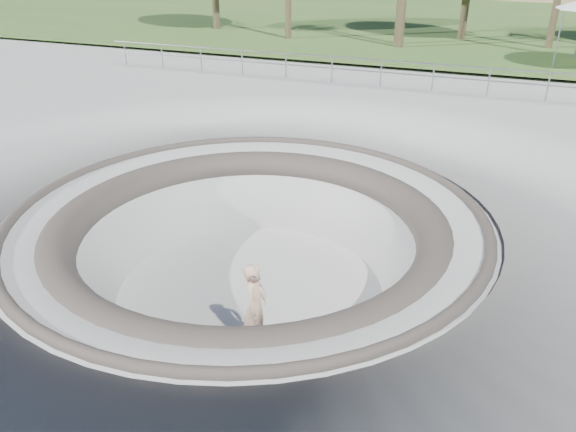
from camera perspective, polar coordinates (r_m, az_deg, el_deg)
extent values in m
plane|color=#AFAFA9|center=(12.13, -4.06, 0.24)|extent=(180.00, 180.00, 0.00)
torus|color=#AFAFA9|center=(13.13, -3.79, -7.64)|extent=(14.00, 14.00, 4.00)
cylinder|color=#AFAFA9|center=(13.10, -3.79, -7.46)|extent=(6.60, 6.60, 0.10)
torus|color=#453D37|center=(12.14, -4.06, 0.15)|extent=(10.24, 10.24, 0.24)
torus|color=#453D37|center=(12.34, -4.00, -1.64)|extent=(8.91, 8.91, 0.81)
cube|color=#375D25|center=(44.34, 16.35, 18.58)|extent=(180.00, 36.00, 0.12)
ellipsoid|color=olive|center=(71.10, -0.62, 16.62)|extent=(50.40, 36.00, 23.40)
ellipsoid|color=olive|center=(71.08, 24.73, 13.14)|extent=(61.60, 44.00, 28.60)
cylinder|color=gray|center=(22.70, 9.52, 15.33)|extent=(25.00, 0.05, 0.05)
cylinder|color=gray|center=(22.78, 9.44, 14.22)|extent=(25.00, 0.05, 0.05)
cube|color=olive|center=(11.29, -3.21, -12.89)|extent=(0.94, 0.49, 0.02)
cylinder|color=#B5B6BA|center=(11.32, -3.20, -13.04)|extent=(0.09, 0.19, 0.04)
cylinder|color=#B5B6BA|center=(11.32, -3.20, -13.04)|extent=(0.09, 0.19, 0.04)
cylinder|color=white|center=(11.32, -3.20, -13.08)|extent=(0.08, 0.05, 0.07)
cylinder|color=white|center=(11.32, -3.20, -13.08)|extent=(0.08, 0.05, 0.07)
cylinder|color=white|center=(11.32, -3.20, -13.08)|extent=(0.08, 0.05, 0.07)
cylinder|color=white|center=(11.32, -3.20, -13.08)|extent=(0.08, 0.05, 0.07)
imported|color=#D3A988|center=(10.74, -3.33, -9.12)|extent=(0.51, 0.71, 1.80)
cylinder|color=gray|center=(27.32, 26.64, 15.41)|extent=(0.06, 0.06, 2.32)
cylinder|color=gray|center=(30.24, 26.40, 16.25)|extent=(0.06, 0.06, 2.32)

